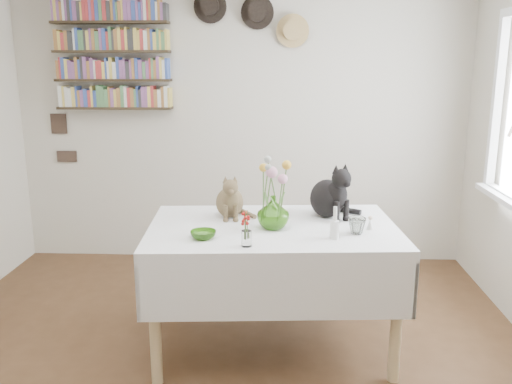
{
  "coord_description": "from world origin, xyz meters",
  "views": [
    {
      "loc": [
        0.36,
        -2.58,
        1.8
      ],
      "look_at": [
        0.22,
        0.5,
        1.05
      ],
      "focal_mm": 38.0,
      "sensor_mm": 36.0,
      "label": 1
    }
  ],
  "objects_px": {
    "flower_vase": "(273,212)",
    "bookshelf_unit": "(112,56)",
    "dining_table": "(273,256)",
    "tabby_cat": "(230,194)",
    "black_cat": "(328,188)"
  },
  "relations": [
    {
      "from": "flower_vase",
      "to": "bookshelf_unit",
      "type": "height_order",
      "value": "bookshelf_unit"
    },
    {
      "from": "dining_table",
      "to": "tabby_cat",
      "type": "relative_size",
      "value": 5.38
    },
    {
      "from": "tabby_cat",
      "to": "bookshelf_unit",
      "type": "xyz_separation_m",
      "value": [
        -1.13,
        1.36,
        0.88
      ]
    },
    {
      "from": "dining_table",
      "to": "black_cat",
      "type": "xyz_separation_m",
      "value": [
        0.35,
        0.24,
        0.38
      ]
    },
    {
      "from": "dining_table",
      "to": "bookshelf_unit",
      "type": "relative_size",
      "value": 1.58
    },
    {
      "from": "bookshelf_unit",
      "to": "black_cat",
      "type": "bearing_deg",
      "value": -36.75
    },
    {
      "from": "bookshelf_unit",
      "to": "tabby_cat",
      "type": "bearing_deg",
      "value": -50.2
    },
    {
      "from": "black_cat",
      "to": "bookshelf_unit",
      "type": "bearing_deg",
      "value": 109.28
    },
    {
      "from": "black_cat",
      "to": "bookshelf_unit",
      "type": "height_order",
      "value": "bookshelf_unit"
    },
    {
      "from": "black_cat",
      "to": "flower_vase",
      "type": "height_order",
      "value": "black_cat"
    },
    {
      "from": "dining_table",
      "to": "black_cat",
      "type": "height_order",
      "value": "black_cat"
    },
    {
      "from": "tabby_cat",
      "to": "bookshelf_unit",
      "type": "height_order",
      "value": "bookshelf_unit"
    },
    {
      "from": "tabby_cat",
      "to": "flower_vase",
      "type": "height_order",
      "value": "tabby_cat"
    },
    {
      "from": "flower_vase",
      "to": "tabby_cat",
      "type": "bearing_deg",
      "value": 138.87
    },
    {
      "from": "dining_table",
      "to": "black_cat",
      "type": "distance_m",
      "value": 0.57
    }
  ]
}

